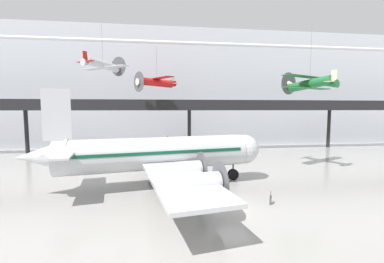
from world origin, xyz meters
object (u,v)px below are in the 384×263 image
suspended_plane_green_biplane (310,84)px  suspended_plane_silver_racer (103,65)px  airliner_silver_main (154,154)px  info_sign_pedestal (271,199)px  suspended_plane_red_highwing (157,82)px

suspended_plane_green_biplane → suspended_plane_silver_racer: (-27.80, 3.80, 2.51)m
airliner_silver_main → suspended_plane_silver_racer: (-6.91, 9.77, 10.64)m
info_sign_pedestal → suspended_plane_red_highwing: bearing=136.8°
info_sign_pedestal → suspended_plane_silver_racer: bearing=163.2°
suspended_plane_green_biplane → info_sign_pedestal: bearing=113.7°
airliner_silver_main → suspended_plane_red_highwing: 22.48m
suspended_plane_silver_racer → suspended_plane_red_highwing: bearing=2.0°
airliner_silver_main → suspended_plane_silver_racer: suspended_plane_silver_racer is taller
airliner_silver_main → suspended_plane_silver_racer: bearing=115.6°
suspended_plane_green_biplane → airliner_silver_main: bearing=81.2°
suspended_plane_red_highwing → info_sign_pedestal: (9.78, -26.65, -12.58)m
suspended_plane_red_highwing → suspended_plane_green_biplane: 25.19m
airliner_silver_main → info_sign_pedestal: 12.25m
suspended_plane_green_biplane → suspended_plane_silver_racer: 28.17m
suspended_plane_silver_racer → info_sign_pedestal: bearing=-97.2°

